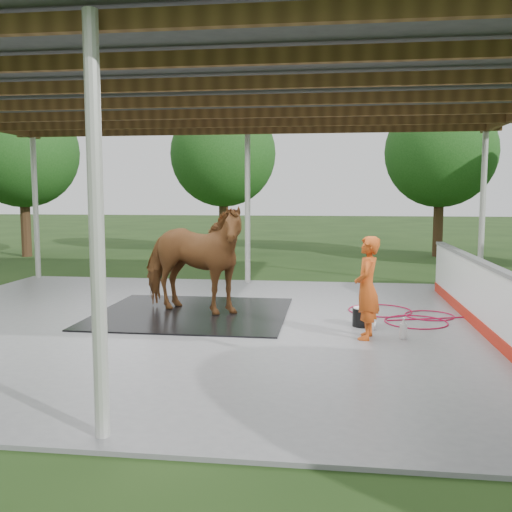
# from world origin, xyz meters

# --- Properties ---
(ground) EXTENTS (100.00, 100.00, 0.00)m
(ground) POSITION_xyz_m (0.00, 0.00, 0.00)
(ground) COLOR #1E3814
(concrete_slab) EXTENTS (12.00, 10.00, 0.05)m
(concrete_slab) POSITION_xyz_m (0.00, 0.00, 0.03)
(concrete_slab) COLOR slate
(concrete_slab) RESTS_ON ground
(pavilion_structure) EXTENTS (12.60, 10.60, 4.05)m
(pavilion_structure) POSITION_xyz_m (0.00, -0.00, 3.97)
(pavilion_structure) COLOR beige
(pavilion_structure) RESTS_ON ground
(dasher_board) EXTENTS (0.16, 8.00, 1.15)m
(dasher_board) POSITION_xyz_m (4.60, 0.00, 0.59)
(dasher_board) COLOR red
(dasher_board) RESTS_ON concrete_slab
(tree_belt) EXTENTS (28.00, 28.00, 5.80)m
(tree_belt) POSITION_xyz_m (0.30, 0.90, 3.79)
(tree_belt) COLOR #382314
(tree_belt) RESTS_ON ground
(rubber_mat) EXTENTS (3.55, 3.33, 0.03)m
(rubber_mat) POSITION_xyz_m (-0.49, 0.74, 0.06)
(rubber_mat) COLOR black
(rubber_mat) RESTS_ON concrete_slab
(horse) EXTENTS (2.62, 1.81, 2.02)m
(horse) POSITION_xyz_m (-0.49, 0.74, 1.09)
(horse) COLOR brown
(horse) RESTS_ON rubber_mat
(handler) EXTENTS (0.47, 0.64, 1.61)m
(handler) POSITION_xyz_m (2.66, -0.71, 0.85)
(handler) COLOR #B84613
(handler) RESTS_ON concrete_slab
(wash_bucket) EXTENTS (0.35, 0.35, 0.33)m
(wash_bucket) POSITION_xyz_m (2.66, 0.13, 0.22)
(wash_bucket) COLOR black
(wash_bucket) RESTS_ON concrete_slab
(soap_bottle_a) EXTENTS (0.14, 0.14, 0.34)m
(soap_bottle_a) POSITION_xyz_m (3.24, -0.67, 0.22)
(soap_bottle_a) COLOR silver
(soap_bottle_a) RESTS_ON concrete_slab
(soap_bottle_b) EXTENTS (0.13, 0.13, 0.21)m
(soap_bottle_b) POSITION_xyz_m (2.80, -0.13, 0.15)
(soap_bottle_b) COLOR #338CD8
(soap_bottle_b) RESTS_ON concrete_slab
(hose_coil) EXTENTS (2.18, 2.09, 0.02)m
(hose_coil) POSITION_xyz_m (3.45, 1.05, 0.06)
(hose_coil) COLOR #A70B35
(hose_coil) RESTS_ON concrete_slab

